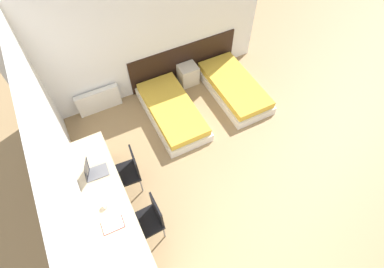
# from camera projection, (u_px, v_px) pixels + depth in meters

# --- Properties ---
(ground_plane) EXTENTS (20.00, 20.00, 0.00)m
(ground_plane) POSITION_uv_depth(u_px,v_px,m) (262.00, 265.00, 4.61)
(ground_plane) COLOR #9E7F56
(wall_back) EXTENTS (5.10, 0.05, 2.70)m
(wall_back) POSITION_uv_depth(u_px,v_px,m) (146.00, 36.00, 5.72)
(wall_back) COLOR white
(wall_back) RESTS_ON ground_plane
(wall_left) EXTENTS (0.05, 5.27, 2.70)m
(wall_left) POSITION_uv_depth(u_px,v_px,m) (64.00, 168.00, 4.06)
(wall_left) COLOR white
(wall_left) RESTS_ON ground_plane
(headboard_panel) EXTENTS (2.52, 0.03, 0.87)m
(headboard_panel) POSITION_uv_depth(u_px,v_px,m) (184.00, 62.00, 6.65)
(headboard_panel) COLOR black
(headboard_panel) RESTS_ON ground_plane
(bed_near_window) EXTENTS (0.92, 1.87, 0.34)m
(bed_near_window) POSITION_uv_depth(u_px,v_px,m) (172.00, 111.00, 6.18)
(bed_near_window) COLOR silver
(bed_near_window) RESTS_ON ground_plane
(bed_near_door) EXTENTS (0.92, 1.87, 0.34)m
(bed_near_door) POSITION_uv_depth(u_px,v_px,m) (234.00, 87.00, 6.57)
(bed_near_door) COLOR silver
(bed_near_door) RESTS_ON ground_plane
(nightstand) EXTENTS (0.41, 0.36, 0.46)m
(nightstand) POSITION_uv_depth(u_px,v_px,m) (188.00, 75.00, 6.71)
(nightstand) COLOR beige
(nightstand) RESTS_ON ground_plane
(radiator) EXTENTS (0.90, 0.12, 0.52)m
(radiator) POSITION_uv_depth(u_px,v_px,m) (99.00, 101.00, 6.22)
(radiator) COLOR silver
(radiator) RESTS_ON ground_plane
(desk) EXTENTS (0.61, 2.55, 0.74)m
(desk) POSITION_uv_depth(u_px,v_px,m) (109.00, 204.00, 4.55)
(desk) COLOR #C6B28E
(desk) RESTS_ON ground_plane
(chair_near_laptop) EXTENTS (0.48, 0.48, 0.94)m
(chair_near_laptop) POSITION_uv_depth(u_px,v_px,m) (129.00, 170.00, 4.98)
(chair_near_laptop) COLOR black
(chair_near_laptop) RESTS_ON ground_plane
(chair_near_notebook) EXTENTS (0.45, 0.45, 0.94)m
(chair_near_notebook) POSITION_uv_depth(u_px,v_px,m) (150.00, 219.00, 4.50)
(chair_near_notebook) COLOR black
(chair_near_notebook) RESTS_ON ground_plane
(laptop) EXTENTS (0.37, 0.26, 0.35)m
(laptop) POSITION_uv_depth(u_px,v_px,m) (93.00, 172.00, 4.64)
(laptop) COLOR slate
(laptop) RESTS_ON desk
(open_notebook) EXTENTS (0.31, 0.20, 0.02)m
(open_notebook) POSITION_uv_depth(u_px,v_px,m) (113.00, 225.00, 4.22)
(open_notebook) COLOR #B21E1E
(open_notebook) RESTS_ON desk
(mug) EXTENTS (0.08, 0.08, 0.09)m
(mug) POSITION_uv_depth(u_px,v_px,m) (105.00, 205.00, 4.35)
(mug) COLOR white
(mug) RESTS_ON desk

